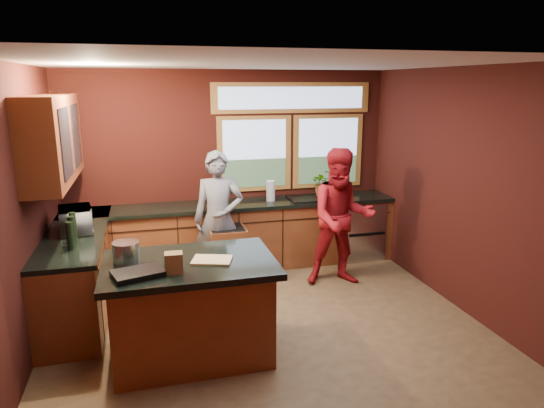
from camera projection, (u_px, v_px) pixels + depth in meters
name	position (u px, v px, depth m)	size (l,w,h in m)	color
floor	(265.00, 322.00, 5.24)	(4.50, 4.50, 0.00)	brown
room_shell	(200.00, 155.00, 4.96)	(4.52, 4.02, 2.71)	black
back_counter	(249.00, 234.00, 6.77)	(4.50, 0.64, 0.93)	#582F14
left_counter	(78.00, 271.00, 5.44)	(0.64, 2.30, 0.93)	#582F14
island	(191.00, 308.00, 4.51)	(1.55, 1.05, 0.95)	#582F14
person_grey	(219.00, 219.00, 6.07)	(0.63, 0.41, 1.72)	slate
person_red	(342.00, 218.00, 6.08)	(0.85, 0.66, 1.75)	maroon
microwave	(76.00, 220.00, 5.29)	(0.49, 0.33, 0.27)	#999999
potted_plant	(323.00, 183.00, 6.93)	(0.36, 0.31, 0.40)	#999999
paper_towel	(271.00, 191.00, 6.70)	(0.12, 0.12, 0.28)	silver
cutting_board	(212.00, 260.00, 4.40)	(0.35, 0.25, 0.02)	tan
stock_pot	(126.00, 252.00, 4.38)	(0.24, 0.24, 0.18)	#BABABF
paper_bag	(174.00, 263.00, 4.10)	(0.15, 0.12, 0.18)	brown
black_tray	(138.00, 274.00, 4.04)	(0.40, 0.28, 0.05)	black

